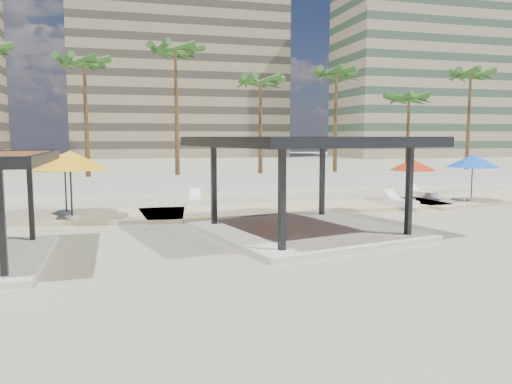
# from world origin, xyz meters

# --- Properties ---
(ground) EXTENTS (200.00, 200.00, 0.00)m
(ground) POSITION_xyz_m (0.00, 0.00, 0.00)
(ground) COLOR tan
(ground) RESTS_ON ground
(promenade) EXTENTS (44.45, 7.97, 0.24)m
(promenade) POSITION_xyz_m (2.00, 7.67, 0.06)
(promenade) COLOR #C6B284
(promenade) RESTS_ON ground
(boundary_wall) EXTENTS (56.00, 0.30, 1.20)m
(boundary_wall) POSITION_xyz_m (0.00, 16.00, 0.60)
(boundary_wall) COLOR silver
(boundary_wall) RESTS_ON ground
(building_mid) EXTENTS (38.00, 16.00, 30.40)m
(building_mid) POSITION_xyz_m (4.00, 78.00, 14.27)
(building_mid) COLOR #847259
(building_mid) RESTS_ON ground
(building_east) EXTENTS (32.00, 15.00, 36.40)m
(building_east) POSITION_xyz_m (48.00, 66.00, 17.27)
(building_east) COLOR gray
(building_east) RESTS_ON ground
(pavilion_central) EXTENTS (8.77, 8.77, 3.71)m
(pavilion_central) POSITION_xyz_m (-0.11, 0.85, 2.22)
(pavilion_central) COLOR beige
(pavilion_central) RESTS_ON ground
(umbrella_b) EXTENTS (4.30, 4.30, 2.95)m
(umbrella_b) POSITION_xyz_m (-8.95, 5.80, 2.71)
(umbrella_b) COLOR beige
(umbrella_b) RESTS_ON promenade
(umbrella_c) EXTENTS (3.28, 3.28, 2.30)m
(umbrella_c) POSITION_xyz_m (8.77, 7.63, 2.16)
(umbrella_c) COLOR beige
(umbrella_c) RESTS_ON promenade
(umbrella_d) EXTENTS (3.80, 3.80, 2.58)m
(umbrella_d) POSITION_xyz_m (11.69, 6.40, 2.40)
(umbrella_d) COLOR beige
(umbrella_d) RESTS_ON promenade
(umbrella_f) EXTENTS (3.42, 3.42, 2.79)m
(umbrella_f) POSITION_xyz_m (-9.33, 7.36, 2.58)
(umbrella_f) COLOR beige
(umbrella_f) RESTS_ON promenade
(lounger_a) EXTENTS (0.95, 2.01, 0.73)m
(lounger_a) POSITION_xyz_m (-3.17, 9.24, 0.36)
(lounger_a) COLOR white
(lounger_a) RESTS_ON promenade
(lounger_b) EXTENTS (1.06, 1.95, 0.70)m
(lounger_b) POSITION_xyz_m (10.47, 9.24, 0.35)
(lounger_b) COLOR white
(lounger_b) RESTS_ON promenade
(lounger_c) EXTENTS (1.02, 2.09, 0.76)m
(lounger_c) POSITION_xyz_m (7.01, 5.85, 0.36)
(lounger_c) COLOR white
(lounger_c) RESTS_ON promenade
(palm_c) EXTENTS (3.00, 3.00, 9.34)m
(palm_c) POSITION_xyz_m (-9.00, 18.10, 8.17)
(palm_c) COLOR brown
(palm_c) RESTS_ON ground
(palm_d) EXTENTS (3.00, 3.00, 10.48)m
(palm_d) POSITION_xyz_m (-3.00, 18.90, 9.24)
(palm_d) COLOR brown
(palm_d) RESTS_ON ground
(palm_e) EXTENTS (3.00, 3.00, 8.48)m
(palm_e) POSITION_xyz_m (3.00, 18.40, 7.37)
(palm_e) COLOR brown
(palm_e) RESTS_ON ground
(palm_f) EXTENTS (3.00, 3.00, 9.25)m
(palm_f) POSITION_xyz_m (9.00, 18.60, 8.08)
(palm_f) COLOR brown
(palm_f) RESTS_ON ground
(palm_g) EXTENTS (3.00, 3.00, 7.52)m
(palm_g) POSITION_xyz_m (15.00, 18.20, 6.46)
(palm_g) COLOR brown
(palm_g) RESTS_ON ground
(palm_h) EXTENTS (3.00, 3.00, 9.58)m
(palm_h) POSITION_xyz_m (21.00, 18.80, 8.40)
(palm_h) COLOR brown
(palm_h) RESTS_ON ground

